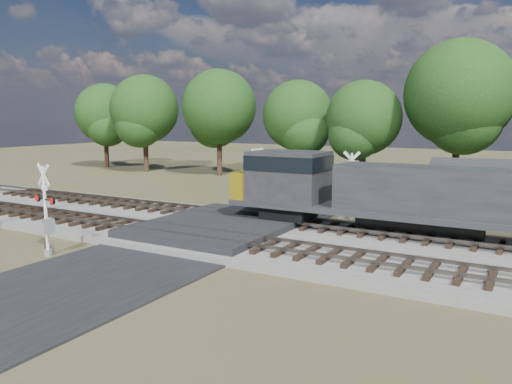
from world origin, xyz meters
The scene contains 10 objects.
ground centered at (0.00, 0.00, 0.00)m, with size 160.00×160.00×0.00m, color #3B4424.
ballast_bed centered at (10.00, 0.50, 0.15)m, with size 140.00×10.00×0.30m, color gray.
road centered at (0.00, 0.00, 0.04)m, with size 7.00×60.00×0.08m, color black.
crossing_panel centered at (0.00, 0.50, 0.32)m, with size 7.00×9.00×0.62m, color #262628.
track_near centered at (3.12, -2.00, 0.41)m, with size 140.00×2.60×0.33m.
track_far centered at (3.12, 3.00, 0.41)m, with size 140.00×2.60×0.33m.
crossing_signal_near centered at (-4.06, -6.88, 1.68)m, with size 1.61×0.44×4.04m.
crossing_signal_far centered at (4.52, 7.45, 1.67)m, with size 1.61×0.43×4.03m.
equipment_shed centered at (11.02, 10.68, 1.74)m, with size 5.73×5.73×3.44m.
treeline centered at (5.37, 21.25, 6.87)m, with size 80.25×11.26×12.00m.
Camera 1 is at (14.08, -20.73, 5.94)m, focal length 35.00 mm.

